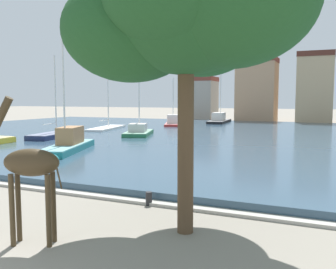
{
  "coord_description": "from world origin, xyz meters",
  "views": [
    {
      "loc": [
        7.13,
        -4.02,
        3.92
      ],
      "look_at": [
        -0.05,
        12.31,
        2.2
      ],
      "focal_mm": 39.48,
      "sensor_mm": 36.0,
      "label": 1
    }
  ],
  "objects_px": {
    "sailboat_red": "(173,124)",
    "sailboat_teal": "(66,148)",
    "giraffe_statue": "(27,165)",
    "sailboat_black": "(220,121)",
    "shade_tree": "(189,15)",
    "mooring_bollard": "(149,199)",
    "sailboat_white": "(109,129)",
    "sailboat_navy": "(58,136)",
    "sailboat_green": "(139,133)"
  },
  "relations": [
    {
      "from": "sailboat_red",
      "to": "sailboat_white",
      "type": "bearing_deg",
      "value": -119.4
    },
    {
      "from": "giraffe_statue",
      "to": "shade_tree",
      "type": "xyz_separation_m",
      "value": [
        3.58,
        2.66,
        4.14
      ]
    },
    {
      "from": "giraffe_statue",
      "to": "sailboat_black",
      "type": "xyz_separation_m",
      "value": [
        -7.83,
        46.67,
        -1.54
      ]
    },
    {
      "from": "shade_tree",
      "to": "mooring_bollard",
      "type": "xyz_separation_m",
      "value": [
        -2.25,
        1.9,
        -6.04
      ]
    },
    {
      "from": "sailboat_navy",
      "to": "sailboat_white",
      "type": "height_order",
      "value": "sailboat_navy"
    },
    {
      "from": "sailboat_white",
      "to": "sailboat_red",
      "type": "bearing_deg",
      "value": 60.6
    },
    {
      "from": "sailboat_green",
      "to": "sailboat_black",
      "type": "xyz_separation_m",
      "value": [
        2.08,
        21.87,
        0.08
      ]
    },
    {
      "from": "sailboat_navy",
      "to": "sailboat_white",
      "type": "distance_m",
      "value": 10.44
    },
    {
      "from": "sailboat_white",
      "to": "mooring_bollard",
      "type": "xyz_separation_m",
      "value": [
        18.27,
        -25.69,
        -0.08
      ]
    },
    {
      "from": "sailboat_white",
      "to": "shade_tree",
      "type": "distance_m",
      "value": 34.9
    },
    {
      "from": "giraffe_statue",
      "to": "mooring_bollard",
      "type": "height_order",
      "value": "giraffe_statue"
    },
    {
      "from": "sailboat_green",
      "to": "sailboat_black",
      "type": "relative_size",
      "value": 0.77
    },
    {
      "from": "sailboat_navy",
      "to": "sailboat_black",
      "type": "distance_m",
      "value": 28.0
    },
    {
      "from": "sailboat_teal",
      "to": "mooring_bollard",
      "type": "height_order",
      "value": "sailboat_teal"
    },
    {
      "from": "giraffe_statue",
      "to": "sailboat_green",
      "type": "xyz_separation_m",
      "value": [
        -9.91,
        24.8,
        -1.62
      ]
    },
    {
      "from": "sailboat_navy",
      "to": "sailboat_teal",
      "type": "distance_m",
      "value": 10.57
    },
    {
      "from": "sailboat_green",
      "to": "sailboat_teal",
      "type": "relative_size",
      "value": 0.91
    },
    {
      "from": "sailboat_teal",
      "to": "shade_tree",
      "type": "bearing_deg",
      "value": -37.74
    },
    {
      "from": "sailboat_red",
      "to": "sailboat_white",
      "type": "relative_size",
      "value": 0.74
    },
    {
      "from": "shade_tree",
      "to": "sailboat_white",
      "type": "bearing_deg",
      "value": 126.63
    },
    {
      "from": "sailboat_teal",
      "to": "sailboat_green",
      "type": "bearing_deg",
      "value": 95.56
    },
    {
      "from": "sailboat_navy",
      "to": "shade_tree",
      "type": "relative_size",
      "value": 0.95
    },
    {
      "from": "sailboat_red",
      "to": "sailboat_teal",
      "type": "relative_size",
      "value": 0.85
    },
    {
      "from": "sailboat_navy",
      "to": "sailboat_white",
      "type": "xyz_separation_m",
      "value": [
        -1.03,
        10.39,
        -0.11
      ]
    },
    {
      "from": "sailboat_teal",
      "to": "shade_tree",
      "type": "distance_m",
      "value": 16.5
    },
    {
      "from": "giraffe_statue",
      "to": "sailboat_green",
      "type": "distance_m",
      "value": 26.76
    },
    {
      "from": "mooring_bollard",
      "to": "sailboat_white",
      "type": "bearing_deg",
      "value": 125.41
    },
    {
      "from": "shade_tree",
      "to": "mooring_bollard",
      "type": "distance_m",
      "value": 6.72
    },
    {
      "from": "sailboat_red",
      "to": "sailboat_navy",
      "type": "bearing_deg",
      "value": -101.21
    },
    {
      "from": "sailboat_navy",
      "to": "mooring_bollard",
      "type": "xyz_separation_m",
      "value": [
        17.24,
        -15.3,
        -0.2
      ]
    },
    {
      "from": "sailboat_teal",
      "to": "shade_tree",
      "type": "relative_size",
      "value": 0.97
    },
    {
      "from": "shade_tree",
      "to": "sailboat_red",
      "type": "bearing_deg",
      "value": 113.6
    },
    {
      "from": "sailboat_red",
      "to": "sailboat_teal",
      "type": "distance_m",
      "value": 26.79
    },
    {
      "from": "giraffe_statue",
      "to": "sailboat_red",
      "type": "xyz_separation_m",
      "value": [
        -12.17,
        38.71,
        -1.57
      ]
    },
    {
      "from": "sailboat_teal",
      "to": "sailboat_black",
      "type": "bearing_deg",
      "value": 88.59
    },
    {
      "from": "mooring_bollard",
      "to": "sailboat_navy",
      "type": "bearing_deg",
      "value": 138.4
    },
    {
      "from": "sailboat_green",
      "to": "shade_tree",
      "type": "relative_size",
      "value": 0.88
    },
    {
      "from": "sailboat_white",
      "to": "mooring_bollard",
      "type": "bearing_deg",
      "value": -54.59
    },
    {
      "from": "sailboat_red",
      "to": "shade_tree",
      "type": "relative_size",
      "value": 0.83
    },
    {
      "from": "sailboat_white",
      "to": "shade_tree",
      "type": "relative_size",
      "value": 1.12
    },
    {
      "from": "sailboat_teal",
      "to": "mooring_bollard",
      "type": "bearing_deg",
      "value": -37.16
    },
    {
      "from": "sailboat_navy",
      "to": "mooring_bollard",
      "type": "bearing_deg",
      "value": -41.6
    },
    {
      "from": "sailboat_teal",
      "to": "mooring_bollard",
      "type": "distance_m",
      "value": 12.57
    },
    {
      "from": "sailboat_navy",
      "to": "shade_tree",
      "type": "distance_m",
      "value": 26.64
    },
    {
      "from": "giraffe_statue",
      "to": "sailboat_teal",
      "type": "xyz_separation_m",
      "value": [
        -8.68,
        12.15,
        -1.5
      ]
    },
    {
      "from": "sailboat_navy",
      "to": "sailboat_green",
      "type": "bearing_deg",
      "value": 39.48
    },
    {
      "from": "sailboat_navy",
      "to": "mooring_bollard",
      "type": "height_order",
      "value": "sailboat_navy"
    },
    {
      "from": "sailboat_black",
      "to": "mooring_bollard",
      "type": "bearing_deg",
      "value": -77.73
    },
    {
      "from": "sailboat_black",
      "to": "shade_tree",
      "type": "relative_size",
      "value": 1.14
    },
    {
      "from": "sailboat_black",
      "to": "sailboat_navy",
      "type": "bearing_deg",
      "value": -106.77
    }
  ]
}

